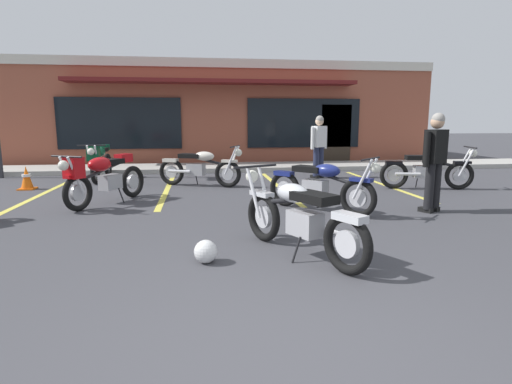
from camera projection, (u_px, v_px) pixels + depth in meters
name	position (u px, v px, depth m)	size (l,w,h in m)	color
ground_plane	(239.00, 229.00, 5.97)	(80.00, 80.00, 0.00)	#3D3D42
sidewalk_kerb	(217.00, 167.00, 13.05)	(22.00, 1.80, 0.14)	#A8A59E
brick_storefront_building	(212.00, 114.00, 16.50)	(15.76, 5.91, 3.60)	brown
painted_stall_lines	(224.00, 188.00, 9.55)	(7.90, 4.80, 0.01)	#DBCC4C
motorcycle_foreground_classic	(299.00, 216.00, 4.72)	(1.23, 1.94, 0.98)	black
motorcycle_red_sportbike	(320.00, 185.00, 7.00)	(1.62, 1.69, 0.98)	black
motorcycle_silver_naked	(200.00, 167.00, 9.71)	(1.99, 1.12, 0.98)	black
motorcycle_blue_standard	(428.00, 169.00, 9.30)	(2.08, 0.81, 0.98)	black
motorcycle_green_cafe_racer	(102.00, 177.00, 7.57)	(1.32, 1.88, 0.98)	black
motorcycle_orange_scrambler	(100.00, 160.00, 10.62)	(0.66, 2.11, 0.98)	black
person_in_shorts_foreground	(435.00, 157.00, 6.89)	(0.58, 0.40, 1.68)	black
person_by_back_row	(319.00, 143.00, 11.03)	(0.56, 0.42, 1.68)	black
helmet_on_pavement	(206.00, 251.00, 4.51)	(0.26, 0.26, 0.26)	silver
traffic_cone	(27.00, 178.00, 9.30)	(0.34, 0.34, 0.53)	orange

